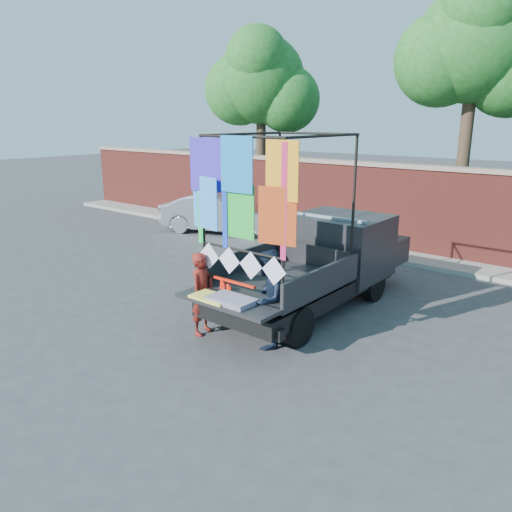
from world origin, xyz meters
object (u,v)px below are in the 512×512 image
Objects in this scene: pickup_truck at (326,260)px; sedan at (219,213)px; woman at (202,294)px; man at (268,299)px.

pickup_truck is 1.40× the size of sedan.
pickup_truck is 3.71× the size of woman.
woman is at bearing -93.85° from man.
woman is (-0.82, -2.95, -0.13)m from pickup_truck.
sedan is 2.64× the size of woman.
pickup_truck is 3.06m from woman.
pickup_truck is 2.66m from man.
woman is at bearing -105.63° from pickup_truck.
sedan is at bearing 30.92° from woman.
sedan is (-6.46, 3.51, -0.23)m from pickup_truck.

